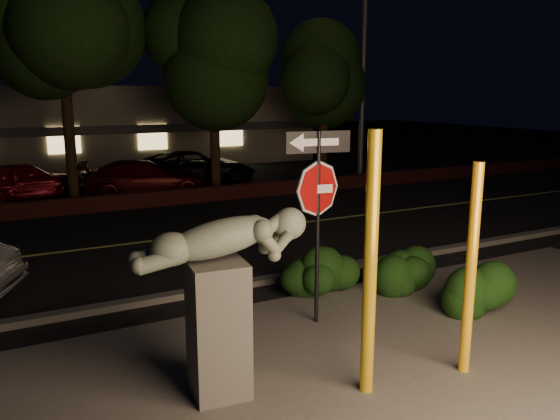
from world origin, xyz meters
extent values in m
plane|color=black|center=(0.00, 10.00, 0.00)|extent=(90.00, 90.00, 0.00)
cube|color=#4C4944|center=(0.00, -1.00, 0.01)|extent=(14.00, 6.00, 0.02)
cube|color=black|center=(0.00, 7.00, 0.01)|extent=(80.00, 8.00, 0.01)
cube|color=#CBCC51|center=(0.00, 7.00, 0.02)|extent=(80.00, 0.12, 0.00)
cube|color=#4C4944|center=(0.00, 2.90, 0.06)|extent=(80.00, 0.25, 0.12)
cube|color=#4C1A18|center=(0.00, 11.30, 0.25)|extent=(40.00, 0.35, 0.50)
cube|color=black|center=(0.00, 17.00, 0.01)|extent=(40.00, 12.00, 0.01)
cube|color=#676152|center=(0.00, 25.00, 2.00)|extent=(22.00, 10.00, 4.00)
cube|color=#333338|center=(0.00, 19.90, 2.00)|extent=(22.00, 0.20, 0.40)
cube|color=#FFD87F|center=(-2.00, 19.95, 1.60)|extent=(1.40, 0.08, 1.20)
cube|color=#FFD87F|center=(2.00, 19.95, 1.60)|extent=(1.40, 0.08, 1.20)
cube|color=#FFD87F|center=(6.00, 19.95, 1.60)|extent=(1.40, 0.08, 1.20)
cylinder|color=black|center=(-2.50, 13.20, 2.12)|extent=(0.36, 0.36, 4.25)
ellipsoid|color=black|center=(-2.50, 13.20, 6.07)|extent=(5.20, 5.20, 4.68)
cylinder|color=black|center=(2.50, 12.80, 2.00)|extent=(0.36, 0.36, 4.00)
ellipsoid|color=black|center=(2.50, 12.80, 5.68)|extent=(4.80, 4.80, 4.32)
cylinder|color=black|center=(7.50, 13.30, 1.95)|extent=(0.36, 0.36, 3.90)
ellipsoid|color=black|center=(7.50, 13.30, 5.44)|extent=(4.40, 4.40, 3.96)
cylinder|color=gold|center=(-0.85, -1.26, 1.63)|extent=(0.16, 0.16, 3.26)
cylinder|color=yellow|center=(0.61, -1.45, 1.41)|extent=(0.14, 0.14, 2.83)
cylinder|color=black|center=(-0.32, 0.83, 1.55)|extent=(0.07, 0.07, 3.10)
cube|color=white|center=(-0.32, 0.83, 2.21)|extent=(0.46, 0.10, 0.13)
cube|color=black|center=(-0.32, 0.83, 2.93)|extent=(1.04, 0.18, 0.33)
cube|color=white|center=(-0.32, 0.83, 2.93)|extent=(0.66, 0.12, 0.13)
cube|color=#4C4944|center=(-2.49, -0.47, 0.86)|extent=(0.73, 0.73, 1.71)
sphere|color=slate|center=(-1.56, -0.56, 2.09)|extent=(0.40, 0.40, 0.40)
ellipsoid|color=black|center=(0.28, 1.75, 0.46)|extent=(1.92, 1.27, 0.92)
ellipsoid|color=black|center=(2.02, 1.38, 0.49)|extent=(1.57, 0.97, 0.97)
ellipsoid|color=black|center=(2.29, -0.04, 0.46)|extent=(1.41, 0.98, 0.92)
cylinder|color=#4D4D52|center=(9.23, 13.01, 5.70)|extent=(0.23, 0.23, 11.41)
imported|color=maroon|center=(-3.94, 14.54, 0.67)|extent=(4.12, 2.12, 1.34)
imported|color=#3B0909|center=(-0.01, 13.35, 0.65)|extent=(4.75, 2.61, 1.30)
imported|color=black|center=(2.33, 14.82, 0.69)|extent=(5.06, 2.48, 1.38)
camera|label=1|loc=(-4.65, -6.27, 3.65)|focal=35.00mm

